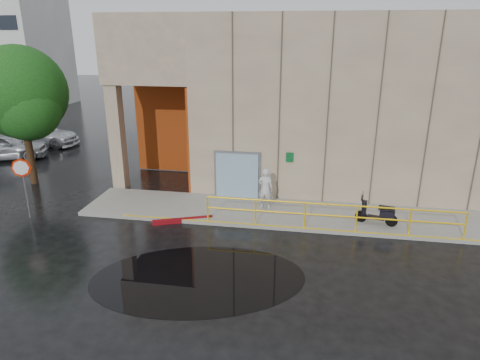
% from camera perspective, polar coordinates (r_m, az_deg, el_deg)
% --- Properties ---
extents(ground, '(120.00, 120.00, 0.00)m').
position_cam_1_polar(ground, '(14.34, -5.34, -11.20)').
color(ground, black).
rests_on(ground, ground).
extents(sidewalk, '(20.00, 3.00, 0.15)m').
position_cam_1_polar(sidewalk, '(17.93, 10.92, -4.73)').
color(sidewalk, gray).
rests_on(sidewalk, ground).
extents(building, '(20.00, 10.17, 8.00)m').
position_cam_1_polar(building, '(23.18, 14.13, 11.10)').
color(building, gray).
rests_on(building, ground).
extents(guardrail, '(9.56, 0.06, 1.03)m').
position_cam_1_polar(guardrail, '(16.46, 11.99, -4.73)').
color(guardrail, yellow).
rests_on(guardrail, sidewalk).
extents(person, '(0.68, 0.48, 1.75)m').
position_cam_1_polar(person, '(17.92, 3.42, -1.14)').
color(person, silver).
rests_on(person, sidewalk).
extents(scooter, '(1.63, 0.84, 1.23)m').
position_cam_1_polar(scooter, '(17.28, 17.92, -3.47)').
color(scooter, black).
rests_on(scooter, sidewalk).
extents(stop_sign, '(0.73, 0.30, 2.54)m').
position_cam_1_polar(stop_sign, '(19.03, -26.99, 0.60)').
color(stop_sign, slate).
rests_on(stop_sign, ground).
extents(red_curb, '(2.30, 1.04, 0.18)m').
position_cam_1_polar(red_curb, '(17.34, -7.64, -5.34)').
color(red_curb, maroon).
rests_on(red_curb, ground).
extents(puddle, '(7.42, 5.52, 0.01)m').
position_cam_1_polar(puddle, '(13.65, -5.57, -12.90)').
color(puddle, black).
rests_on(puddle, ground).
extents(car_a, '(5.23, 3.78, 1.65)m').
position_cam_1_polar(car_a, '(29.02, -29.09, 3.98)').
color(car_a, '#B5B8BD').
rests_on(car_a, ground).
extents(car_c, '(5.28, 2.44, 1.49)m').
position_cam_1_polar(car_c, '(31.63, -25.21, 5.50)').
color(car_c, silver).
rests_on(car_c, ground).
extents(tree_near, '(4.36, 4.36, 6.72)m').
position_cam_1_polar(tree_near, '(22.86, -27.10, 9.90)').
color(tree_near, black).
rests_on(tree_near, ground).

